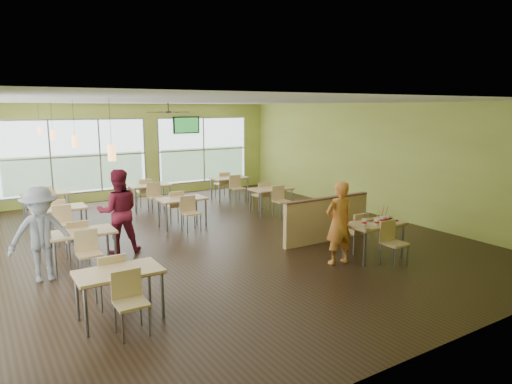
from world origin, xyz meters
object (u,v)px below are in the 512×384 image
(half_wall_divider, at_px, (327,219))
(food_basket, at_px, (386,218))
(man_plaid, at_px, (339,223))
(main_table, at_px, (374,228))

(half_wall_divider, distance_m, food_basket, 1.47)
(half_wall_divider, relative_size, man_plaid, 1.45)
(half_wall_divider, height_order, man_plaid, man_plaid)
(half_wall_divider, bearing_deg, food_basket, -72.79)
(man_plaid, bearing_deg, half_wall_divider, -117.67)
(main_table, bearing_deg, man_plaid, 170.41)
(main_table, distance_m, half_wall_divider, 1.45)
(man_plaid, bearing_deg, main_table, 175.24)
(main_table, xyz_separation_m, half_wall_divider, (0.00, 1.45, -0.11))
(half_wall_divider, distance_m, man_plaid, 1.58)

